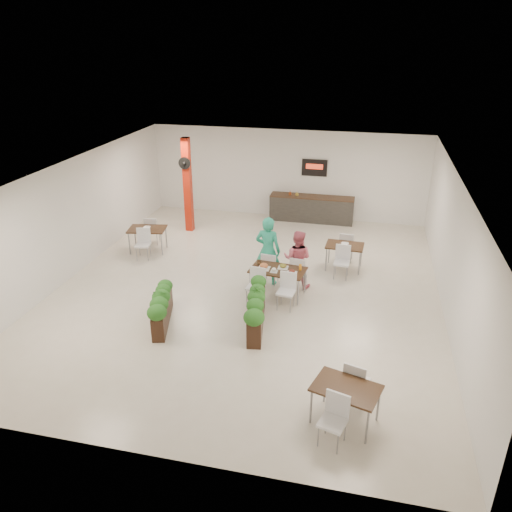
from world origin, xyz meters
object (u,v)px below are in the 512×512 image
at_px(red_column, 188,184).
at_px(planter_left, 162,305).
at_px(side_table_b, 345,249).
at_px(diner_man, 268,251).
at_px(main_table, 277,273).
at_px(planter_right, 256,307).
at_px(service_counter, 312,208).
at_px(side_table_a, 147,232).
at_px(side_table_c, 346,393).
at_px(diner_woman, 297,259).

xyz_separation_m(red_column, planter_left, (1.46, -5.93, -1.15)).
xyz_separation_m(red_column, side_table_b, (5.42, -1.96, -1.02)).
bearing_deg(diner_man, side_table_b, -138.65).
relative_size(main_table, planter_right, 0.89).
xyz_separation_m(service_counter, main_table, (-0.16, -5.83, 0.14)).
height_order(main_table, diner_man, diner_man).
bearing_deg(planter_left, side_table_a, 118.31).
relative_size(red_column, side_table_b, 1.95).
relative_size(planter_left, side_table_c, 1.04).
distance_m(planter_right, side_table_c, 3.50).
xyz_separation_m(red_column, diner_woman, (4.25, -3.31, -0.85)).
bearing_deg(side_table_b, side_table_c, -83.19).
height_order(side_table_b, side_table_c, same).
distance_m(main_table, side_table_a, 4.90).
height_order(diner_man, planter_left, diner_man).
bearing_deg(diner_man, planter_right, 101.94).
bearing_deg(side_table_c, diner_man, 132.22).
height_order(red_column, service_counter, red_column).
bearing_deg(diner_woman, planter_left, 50.03).
xyz_separation_m(main_table, planter_left, (-2.38, -1.96, -0.14)).
height_order(planter_right, side_table_c, planter_right).
relative_size(planter_left, planter_right, 0.88).
relative_size(side_table_a, side_table_c, 1.00).
bearing_deg(diner_man, side_table_c, 122.71).
height_order(main_table, planter_left, planter_left).
distance_m(red_column, side_table_b, 5.85).
height_order(diner_man, diner_woman, diner_man).
xyz_separation_m(planter_left, side_table_b, (3.96, 3.97, 0.12)).
bearing_deg(service_counter, red_column, -155.00).
distance_m(main_table, diner_man, 0.82).
height_order(service_counter, side_table_b, service_counter).
height_order(red_column, planter_right, red_column).
bearing_deg(planter_left, planter_right, 9.15).
xyz_separation_m(diner_man, side_table_a, (-4.10, 1.30, -0.33)).
bearing_deg(service_counter, diner_man, -96.04).
distance_m(side_table_a, side_table_b, 6.07).
distance_m(red_column, planter_left, 6.21).
bearing_deg(red_column, planter_right, -56.77).
relative_size(planter_left, side_table_b, 1.06).
height_order(planter_left, side_table_b, planter_left).
height_order(red_column, diner_man, red_column).
height_order(side_table_a, side_table_c, same).
distance_m(service_counter, diner_man, 5.22).
distance_m(service_counter, side_table_c, 10.32).
bearing_deg(main_table, service_counter, 88.45).
height_order(main_table, diner_woman, diner_woman).
bearing_deg(diner_man, diner_woman, -173.12).
xyz_separation_m(red_column, side_table_c, (5.86, -8.29, -1.02)).
xyz_separation_m(red_column, planter_right, (3.65, -5.57, -1.14)).
height_order(diner_woman, side_table_a, diner_woman).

